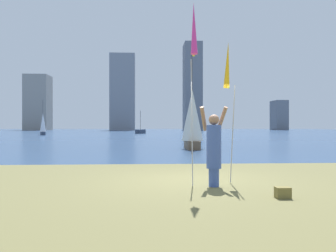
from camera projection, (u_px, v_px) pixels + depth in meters
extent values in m
cube|color=navy|center=(154.00, 132.00, 70.95)|extent=(120.00, 116.06, 0.12)
cube|color=#33301C|center=(181.00, 165.00, 13.02)|extent=(120.00, 0.70, 0.02)
cylinder|color=#3F59A5|center=(214.00, 177.00, 8.23)|extent=(0.24, 0.24, 0.43)
cylinder|color=#3F59A5|center=(214.00, 147.00, 8.22)|extent=(0.35, 0.35, 1.02)
sphere|color=#936B51|center=(214.00, 120.00, 8.22)|extent=(0.25, 0.25, 0.25)
cylinder|color=#936B51|center=(204.00, 119.00, 8.35)|extent=(0.25, 0.39, 0.59)
cylinder|color=#936B51|center=(222.00, 119.00, 8.38)|extent=(0.25, 0.39, 0.59)
cylinder|color=#B2B2B7|center=(192.00, 121.00, 8.40)|extent=(0.02, 0.34, 3.05)
cone|color=#D83399|center=(194.00, 28.00, 8.02)|extent=(0.16, 0.28, 1.22)
sphere|color=yellow|center=(194.00, 55.00, 8.08)|extent=(0.06, 0.06, 0.06)
cylinder|color=#B2B2B7|center=(233.00, 135.00, 8.45)|extent=(0.02, 0.47, 2.37)
cone|color=yellow|center=(227.00, 65.00, 9.00)|extent=(0.16, 0.37, 1.18)
sphere|color=yellow|center=(228.00, 87.00, 8.90)|extent=(0.06, 0.06, 0.06)
cube|color=olive|center=(283.00, 193.00, 6.92)|extent=(0.28, 0.21, 0.22)
cube|color=#333D51|center=(140.00, 131.00, 60.10)|extent=(1.81, 2.21, 0.70)
cylinder|color=#47474C|center=(140.00, 120.00, 60.09)|extent=(0.06, 0.06, 3.24)
cube|color=#333D51|center=(43.00, 133.00, 50.74)|extent=(1.15, 1.72, 0.49)
cylinder|color=#47474C|center=(43.00, 116.00, 50.73)|extent=(0.06, 0.06, 4.64)
cone|color=white|center=(43.00, 122.00, 50.62)|extent=(1.09, 1.09, 2.67)
cube|color=brown|center=(192.00, 145.00, 21.27)|extent=(0.73, 2.59, 0.51)
cylinder|color=#47474C|center=(192.00, 96.00, 21.26)|extent=(0.08, 0.08, 5.39)
cone|color=silver|center=(192.00, 115.00, 21.07)|extent=(1.30, 1.30, 3.07)
cube|color=gray|center=(38.00, 103.00, 100.49)|extent=(6.52, 6.88, 15.72)
cube|color=gray|center=(122.00, 92.00, 97.81)|extent=(6.91, 3.97, 21.30)
cube|color=slate|center=(192.00, 87.00, 101.45)|extent=(4.95, 7.60, 25.01)
cube|color=slate|center=(279.00, 115.00, 104.63)|extent=(3.56, 6.14, 8.75)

